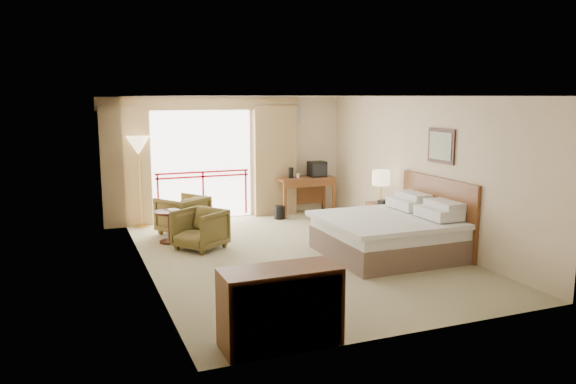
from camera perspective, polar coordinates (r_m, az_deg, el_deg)
name	(u,v)px	position (r m, az deg, el deg)	size (l,w,h in m)	color
floor	(296,255)	(9.74, 0.81, -6.39)	(7.00, 7.00, 0.00)	gray
ceiling	(296,96)	(9.36, 0.85, 9.71)	(7.00, 7.00, 0.00)	white
wall_back	(237,157)	(12.73, -5.22, 3.57)	(5.00, 5.00, 0.00)	beige
wall_front	(416,219)	(6.41, 12.90, -2.67)	(5.00, 5.00, 0.00)	beige
wall_left	(145,186)	(8.82, -14.36, 0.60)	(7.00, 7.00, 0.00)	beige
wall_right	(421,170)	(10.66, 13.35, 2.16)	(7.00, 7.00, 0.00)	beige
balcony_door	(202,165)	(12.53, -8.70, 2.71)	(2.40, 2.40, 0.00)	white
balcony_railing	(203,183)	(12.56, -8.63, 0.94)	(2.09, 0.03, 1.02)	red
curtain_left	(126,167)	(12.13, -16.18, 2.45)	(1.00, 0.26, 2.50)	#95764D
curtain_right	(274,160)	(12.87, -1.39, 3.22)	(1.00, 0.26, 2.50)	#95764D
valance	(202,103)	(12.34, -8.75, 8.89)	(4.40, 0.22, 0.28)	#95764D
hvac_vent	(291,112)	(13.07, 0.27, 8.16)	(0.50, 0.04, 0.50)	silver
bed	(390,234)	(9.79, 10.32, -4.18)	(2.13, 2.06, 0.97)	brown
headboard	(437,214)	(10.27, 14.93, -2.14)	(0.06, 2.10, 1.30)	#5E3017
framed_art	(441,146)	(10.11, 15.28, 4.54)	(0.04, 0.72, 0.60)	black
nightstand	(381,219)	(11.24, 9.46, -2.69)	(0.44, 0.53, 0.63)	#5E3017
table_lamp	(381,178)	(11.14, 9.44, 1.37)	(0.35, 0.35, 0.62)	tan
phone	(384,202)	(11.01, 9.69, -1.04)	(0.19, 0.15, 0.09)	black
desk	(304,185)	(12.99, 1.64, 0.71)	(1.32, 0.64, 0.87)	#5E3017
tv	(317,169)	(13.00, 2.97, 2.34)	(0.39, 0.31, 0.36)	black
coffee_maker	(291,173)	(12.76, 0.30, 1.96)	(0.11, 0.11, 0.24)	black
cup	(298,176)	(12.78, 1.01, 1.65)	(0.07, 0.07, 0.10)	white
wastebasket	(280,212)	(12.51, -0.85, -2.08)	(0.24, 0.24, 0.30)	black
armchair_far	(183,233)	(11.41, -10.59, -4.16)	(0.81, 0.84, 0.76)	#4C3F1A
armchair_near	(201,249)	(10.23, -8.87, -5.72)	(0.77, 0.79, 0.72)	#4C3F1A
side_table	(170,221)	(10.67, -11.94, -2.91)	(0.55, 0.55, 0.60)	black
book	(169,211)	(10.63, -11.98, -1.89)	(0.17, 0.23, 0.02)	white
floor_lamp	(138,149)	(11.92, -14.98, 4.24)	(0.48, 0.48, 1.90)	tan
dresser	(281,307)	(6.22, -0.77, -11.60)	(1.31, 0.55, 0.87)	#5E3017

